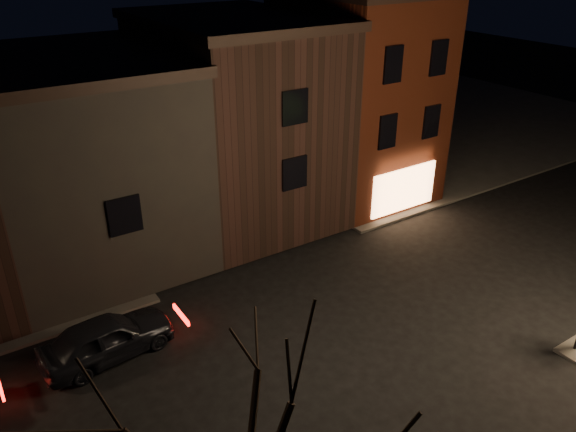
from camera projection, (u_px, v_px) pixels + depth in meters
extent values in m
plane|color=black|center=(344.00, 325.00, 20.22)|extent=(120.00, 120.00, 0.00)
cube|color=#2D2B28|center=(384.00, 111.00, 45.00)|extent=(30.00, 30.00, 0.12)
cube|color=#4E1B0D|center=(355.00, 97.00, 28.99)|extent=(6.00, 8.00, 10.00)
cube|color=#FFB272|center=(404.00, 189.00, 27.61)|extent=(4.00, 0.12, 2.20)
cube|color=black|center=(236.00, 122.00, 26.76)|extent=(7.00, 10.00, 9.00)
cube|color=black|center=(231.00, 19.00, 24.66)|extent=(7.30, 10.30, 0.40)
cube|color=black|center=(83.00, 162.00, 23.41)|extent=(7.50, 10.00, 8.00)
cube|color=black|center=(66.00, 60.00, 21.54)|extent=(7.80, 10.30, 0.40)
imported|color=black|center=(107.00, 338.00, 18.42)|extent=(4.55, 2.23, 1.49)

